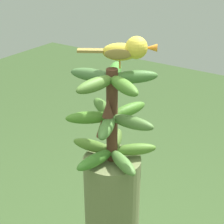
% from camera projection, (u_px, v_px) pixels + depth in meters
% --- Properties ---
extents(banana_bunch, '(0.31, 0.31, 0.32)m').
position_uv_depth(banana_bunch, '(112.00, 117.00, 1.18)').
color(banana_bunch, '#4C2D1E').
rests_on(banana_bunch, banana_tree).
extents(perched_bird, '(0.22, 0.15, 0.10)m').
position_uv_depth(perched_bird, '(128.00, 50.00, 1.11)').
color(perched_bird, '#C68933').
rests_on(perched_bird, banana_bunch).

